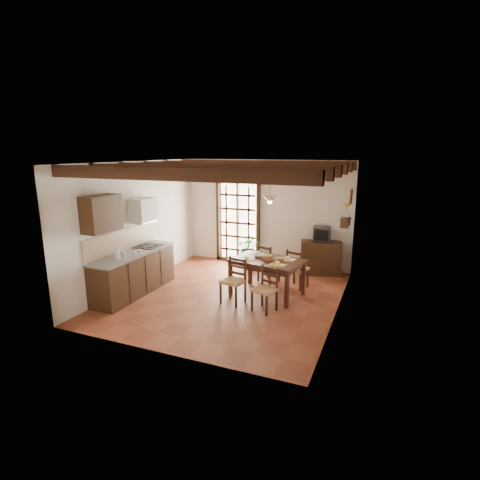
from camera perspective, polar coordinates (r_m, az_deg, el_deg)
The scene contains 25 objects.
ground_plane at distance 8.08m, azimuth -1.75°, elevation -8.51°, with size 5.00×5.00×0.00m, color brown.
room_shell at distance 7.59m, azimuth -1.85°, elevation 4.31°, with size 4.52×5.02×2.81m.
ceiling_beams at distance 7.50m, azimuth -1.90°, elevation 10.91°, with size 4.50×4.34×0.20m.
french_door at distance 10.23m, azimuth -0.32°, elevation 3.06°, with size 1.26×0.11×2.32m.
kitchen_counter at distance 8.40m, azimuth -15.80°, elevation -4.72°, with size 0.64×2.25×1.38m.
upper_cabinet at distance 7.65m, azimuth -20.38°, elevation 3.80°, with size 0.35×0.80×0.70m, color black.
range_hood at distance 8.60m, azimuth -14.59°, elevation 4.41°, with size 0.38×0.60×0.54m.
counter_items at distance 8.34m, azimuth -15.63°, elevation -1.38°, with size 0.50×1.43×0.25m.
dining_table at distance 7.94m, azimuth 4.16°, elevation -3.67°, with size 1.60×1.19×0.79m.
chair_near_left at distance 7.64m, azimuth -1.02°, elevation -7.47°, with size 0.50×0.48×0.93m.
chair_near_right at distance 7.30m, azimuth 3.80°, elevation -8.70°, with size 0.50×0.49×0.88m.
chair_far_left at distance 8.85m, azimuth 4.36°, elevation -4.59°, with size 0.54×0.53×0.91m.
chair_far_right at distance 8.55m, azimuth 8.67°, elevation -5.40°, with size 0.51×0.50×0.90m.
table_setting at distance 7.89m, azimuth 4.18°, elevation -2.50°, with size 1.06×0.71×0.10m.
table_bowl at distance 8.07m, azimuth 2.74°, elevation -2.42°, with size 0.22×0.22×0.05m, color white.
sideboard at distance 9.56m, azimuth 12.20°, elevation -2.66°, with size 0.99×0.44×0.84m, color black.
crt_tv at distance 9.40m, azimuth 12.37°, elevation 0.90°, with size 0.44×0.41×0.34m.
fuse_box at distance 9.54m, azimuth 12.68°, elevation 5.47°, with size 0.25×0.03×0.32m, color white.
plant_pot at distance 9.97m, azimuth 1.37°, elevation -3.52°, with size 0.39×0.39×0.24m, color maroon.
potted_plant at distance 9.85m, azimuth 1.38°, elevation -0.96°, with size 1.62×1.39×1.81m, color #144C19.
wall_shelf at distance 8.62m, azimuth 15.78°, elevation 2.85°, with size 0.20×0.42×0.20m.
shelf_vase at distance 8.60m, azimuth 15.84°, elevation 3.77°, with size 0.15×0.15×0.15m, color #B2BFB2.
shelf_flowers at distance 8.57m, azimuth 15.93°, elevation 5.13°, with size 0.14×0.14×0.36m.
framed_picture at distance 8.54m, azimuth 16.57°, elevation 6.36°, with size 0.03×0.32×0.32m.
pendant_lamp at distance 7.74m, azimuth 4.57°, elevation 6.41°, with size 0.36×0.36×0.84m.
Camera 1 is at (3.06, -6.84, 3.02)m, focal length 28.00 mm.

